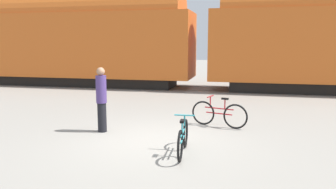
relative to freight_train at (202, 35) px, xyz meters
name	(u,v)px	position (x,y,z in m)	size (l,w,h in m)	color
ground_plane	(152,140)	(0.00, -9.63, -2.85)	(80.00, 80.00, 0.00)	gray
freight_train	(202,35)	(0.00, 0.00, 0.00)	(27.30, 2.91, 5.41)	black
rail_near	(199,90)	(0.00, -0.72, -2.84)	(39.30, 0.07, 0.01)	#4C4238
rail_far	(202,87)	(0.00, 0.72, -2.84)	(39.30, 0.07, 0.01)	#4C4238
bicycle_teal	(183,138)	(0.94, -10.50, -2.50)	(0.46, 1.64, 0.83)	black
bicycle_maroon	(219,114)	(1.53, -7.93, -2.47)	(1.64, 0.57, 0.89)	black
person_in_purple	(101,99)	(-1.54, -9.19, -1.94)	(0.28, 0.28, 1.77)	black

